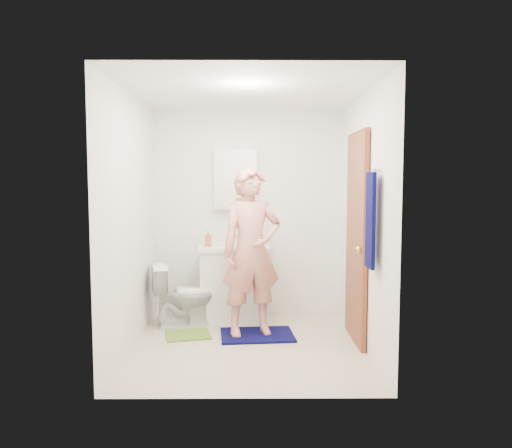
{
  "coord_description": "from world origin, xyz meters",
  "views": [
    {
      "loc": [
        0.05,
        -4.7,
        1.57
      ],
      "look_at": [
        0.08,
        0.25,
        1.15
      ],
      "focal_mm": 35.0,
      "sensor_mm": 36.0,
      "label": 1
    }
  ],
  "objects": [
    {
      "name": "green_rug",
      "position": [
        -0.61,
        0.28,
        0.01
      ],
      "size": [
        0.51,
        0.46,
        0.02
      ],
      "primitive_type": "cube",
      "rotation": [
        0.0,
        0.0,
        0.23
      ],
      "color": "olive",
      "rests_on": "floor"
    },
    {
      "name": "toothbrush_cup",
      "position": [
        0.05,
        0.98,
        0.9
      ],
      "size": [
        0.15,
        0.15,
        0.09
      ],
      "primitive_type": "imported",
      "rotation": [
        0.0,
        0.0,
        -0.35
      ],
      "color": "#884190",
      "rests_on": "countertop"
    },
    {
      "name": "medicine_cabinet",
      "position": [
        -0.15,
        1.14,
        1.6
      ],
      "size": [
        0.5,
        0.12,
        0.7
      ],
      "primitive_type": "cube",
      "color": "white",
      "rests_on": "wall_back"
    },
    {
      "name": "towel_hook",
      "position": [
        1.07,
        -0.57,
        1.67
      ],
      "size": [
        0.06,
        0.02,
        0.02
      ],
      "primitive_type": "cylinder",
      "rotation": [
        0.0,
        1.57,
        0.0
      ],
      "color": "silver",
      "rests_on": "wall_right"
    },
    {
      "name": "door",
      "position": [
        1.07,
        0.15,
        1.02
      ],
      "size": [
        0.05,
        0.8,
        2.05
      ],
      "primitive_type": "cube",
      "color": "brown",
      "rests_on": "ground"
    },
    {
      "name": "sink_basin",
      "position": [
        -0.15,
        0.91,
        0.84
      ],
      "size": [
        0.4,
        0.4,
        0.03
      ],
      "primitive_type": "cylinder",
      "color": "white",
      "rests_on": "countertop"
    },
    {
      "name": "bath_mat",
      "position": [
        0.09,
        0.27,
        0.01
      ],
      "size": [
        0.78,
        0.59,
        0.02
      ],
      "primitive_type": "cube",
      "rotation": [
        0.0,
        0.0,
        0.09
      ],
      "color": "#06073F",
      "rests_on": "floor"
    },
    {
      "name": "faucet",
      "position": [
        -0.15,
        1.09,
        0.91
      ],
      "size": [
        0.03,
        0.03,
        0.12
      ],
      "primitive_type": "cylinder",
      "color": "silver",
      "rests_on": "countertop"
    },
    {
      "name": "countertop",
      "position": [
        -0.15,
        0.91,
        0.83
      ],
      "size": [
        0.79,
        0.59,
        0.05
      ],
      "primitive_type": "cube",
      "color": "white",
      "rests_on": "vanity_cabinet"
    },
    {
      "name": "soap_dispenser",
      "position": [
        -0.45,
        0.84,
        0.94
      ],
      "size": [
        0.09,
        0.09,
        0.17
      ],
      "primitive_type": "imported",
      "rotation": [
        0.0,
        0.0,
        0.09
      ],
      "color": "#AF5A51",
      "rests_on": "countertop"
    },
    {
      "name": "wall_back",
      "position": [
        0.0,
        1.21,
        1.2
      ],
      "size": [
        2.2,
        0.02,
        2.4
      ],
      "primitive_type": "cube",
      "color": "white",
      "rests_on": "ground"
    },
    {
      "name": "ceiling",
      "position": [
        0.0,
        0.0,
        2.41
      ],
      "size": [
        2.2,
        2.4,
        0.02
      ],
      "primitive_type": "cube",
      "color": "white",
      "rests_on": "ground"
    },
    {
      "name": "door_knob",
      "position": [
        1.03,
        -0.17,
        0.95
      ],
      "size": [
        0.07,
        0.07,
        0.07
      ],
      "primitive_type": "sphere",
      "color": "gold",
      "rests_on": "door"
    },
    {
      "name": "man",
      "position": [
        0.04,
        0.29,
        0.87
      ],
      "size": [
        0.71,
        0.57,
        1.69
      ],
      "primitive_type": "imported",
      "rotation": [
        0.0,
        0.0,
        0.3
      ],
      "color": "#DF8C7D",
      "rests_on": "bath_mat"
    },
    {
      "name": "floor",
      "position": [
        0.0,
        0.0,
        -0.01
      ],
      "size": [
        2.2,
        2.4,
        0.02
      ],
      "primitive_type": "cube",
      "color": "beige",
      "rests_on": "ground"
    },
    {
      "name": "vanity_cabinet",
      "position": [
        -0.15,
        0.91,
        0.4
      ],
      "size": [
        0.75,
        0.55,
        0.8
      ],
      "primitive_type": "cube",
      "color": "white",
      "rests_on": "floor"
    },
    {
      "name": "wall_left",
      "position": [
        -1.11,
        0.0,
        1.2
      ],
      "size": [
        0.02,
        2.4,
        2.4
      ],
      "primitive_type": "cube",
      "color": "white",
      "rests_on": "ground"
    },
    {
      "name": "wall_front",
      "position": [
        0.0,
        -1.21,
        1.2
      ],
      "size": [
        2.2,
        0.02,
        2.4
      ],
      "primitive_type": "cube",
      "color": "white",
      "rests_on": "ground"
    },
    {
      "name": "mirror_panel",
      "position": [
        -0.15,
        1.08,
        1.6
      ],
      "size": [
        0.46,
        0.01,
        0.66
      ],
      "primitive_type": "cube",
      "color": "white",
      "rests_on": "wall_back"
    },
    {
      "name": "towel",
      "position": [
        1.03,
        -0.57,
        1.25
      ],
      "size": [
        0.03,
        0.24,
        0.8
      ],
      "primitive_type": "cube",
      "color": "#06073F",
      "rests_on": "wall_right"
    },
    {
      "name": "toilet",
      "position": [
        -0.7,
        0.66,
        0.34
      ],
      "size": [
        0.75,
        0.54,
        0.68
      ],
      "primitive_type": "imported",
      "rotation": [
        0.0,
        0.0,
        1.83
      ],
      "color": "white",
      "rests_on": "floor"
    },
    {
      "name": "wall_right",
      "position": [
        1.11,
        0.0,
        1.2
      ],
      "size": [
        0.02,
        2.4,
        2.4
      ],
      "primitive_type": "cube",
      "color": "white",
      "rests_on": "ground"
    }
  ]
}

